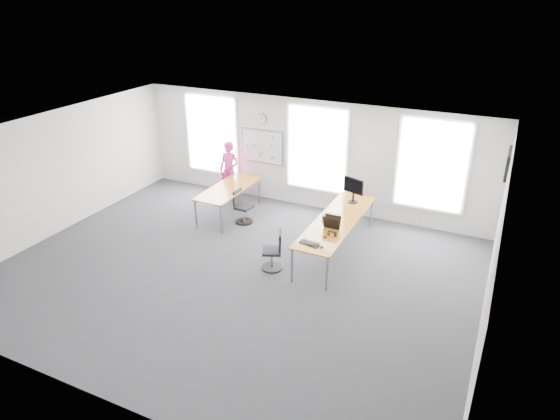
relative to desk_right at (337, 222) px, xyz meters
The scene contains 24 objects.
floor 2.58m from the desk_right, 132.24° to the right, with size 10.00×10.00×0.00m, color #26262B.
ceiling 3.33m from the desk_right, 132.24° to the right, with size 10.00×10.00×0.00m, color white.
wall_back 2.83m from the desk_right, 127.25° to the left, with size 10.00×10.00×0.00m, color silver.
wall_front 6.10m from the desk_right, 105.87° to the right, with size 10.00×10.00×0.00m, color silver.
wall_left 6.94m from the desk_right, 164.68° to the right, with size 10.00×10.00×0.00m, color silver.
wall_right 3.88m from the desk_right, 28.59° to the right, with size 10.00×10.00×0.00m, color silver.
window_left 5.21m from the desk_right, 155.24° to the left, with size 1.60×0.06×2.20m, color silver.
window_mid 2.71m from the desk_right, 122.26° to the left, with size 1.60×0.06×2.20m, color silver.
window_right 2.86m from the desk_right, 52.55° to the left, with size 1.60×0.06×2.20m, color silver.
desk_right is the anchor object (origin of this frame).
desk_left 3.34m from the desk_right, 168.13° to the left, with size 0.87×2.18×0.79m.
chair_right 1.65m from the desk_right, 126.62° to the right, with size 0.53×0.53×0.88m.
chair_left 2.81m from the desk_right, behind, with size 0.47×0.47×0.88m.
person 4.23m from the desk_right, 155.95° to the left, with size 0.62×0.40×1.69m, color #D12889.
whiteboard 3.78m from the desk_right, 144.46° to the left, with size 1.20×0.03×0.90m, color white.
wall_clock 4.02m from the desk_right, 144.46° to the left, with size 0.30×0.30×0.04m, color gray.
tv 3.82m from the desk_right, 19.66° to the left, with size 0.06×0.90×0.55m, color black.
keyboard 1.33m from the desk_right, 95.31° to the right, with size 0.46×0.16×0.02m, color black.
mouse 1.40m from the desk_right, 83.03° to the right, with size 0.06×0.10×0.04m, color black.
lens_cap 0.92m from the desk_right, 85.72° to the right, with size 0.07×0.07×0.01m, color black.
headphones 0.83m from the desk_right, 78.24° to the right, with size 0.19×0.10×0.11m.
laptop_sleeve 0.50m from the desk_right, 84.91° to the right, with size 0.38×0.21×0.30m.
paper_stack 0.18m from the desk_right, behind, with size 0.32×0.24×0.11m, color #F0E1C1.
monitor 1.19m from the desk_right, 88.82° to the left, with size 0.55×0.25×0.64m.
Camera 1 is at (4.88, -7.98, 5.75)m, focal length 32.00 mm.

